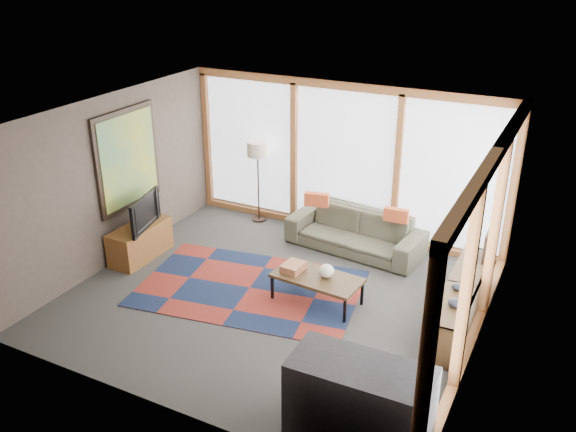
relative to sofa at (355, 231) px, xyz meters
The scene contains 17 objects.
ground 1.98m from the sofa, 103.47° to the right, with size 5.50×5.50×0.00m, color #2D2D2A.
room_envelope 1.81m from the sofa, 88.34° to the right, with size 5.52×5.02×2.62m.
rug 2.08m from the sofa, 115.98° to the right, with size 3.12×2.01×0.01m, color maroon.
sofa is the anchor object (origin of this frame).
pillow_left 0.81m from the sofa, behind, with size 0.40×0.12×0.22m, color #B64622.
pillow_right 0.78m from the sofa, ahead, with size 0.38×0.11×0.21m, color #B64622.
floor_lamp 2.03m from the sofa, behind, with size 0.37×0.37×1.47m, color #311F16, non-canonical shape.
coffee_table 1.75m from the sofa, 86.30° to the right, with size 1.21×0.60×0.40m, color black, non-canonical shape.
book_stack 1.76m from the sofa, 98.28° to the right, with size 0.26×0.32×0.11m, color #955638.
vase 1.72m from the sofa, 82.39° to the right, with size 0.21×0.21×0.18m, color beige.
bookshelf 2.37m from the sofa, 33.51° to the right, with size 0.41×2.25×0.56m, color black, non-canonical shape.
bowl_a 2.78m from the sofa, 43.31° to the right, with size 0.19×0.19×0.09m, color black.
bowl_b 2.47m from the sofa, 37.31° to the right, with size 0.16×0.16×0.08m, color black.
shelf_picture 2.21m from the sofa, 13.82° to the right, with size 0.04×0.32×0.42m, color black.
tv_console 3.43m from the sofa, 148.60° to the right, with size 0.45×1.09×0.54m, color brown.
television 3.41m from the sofa, 147.62° to the right, with size 0.92×0.12×0.53m, color black.
bar_counter 4.18m from the sofa, 68.35° to the right, with size 1.39×0.65×0.88m, color black.
Camera 1 is at (3.50, -6.49, 4.55)m, focal length 38.00 mm.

